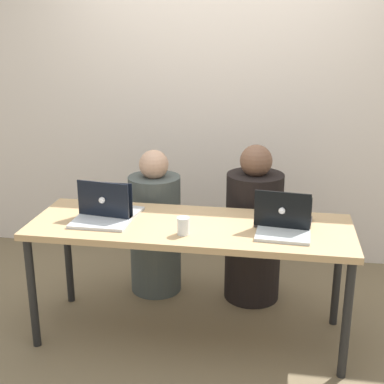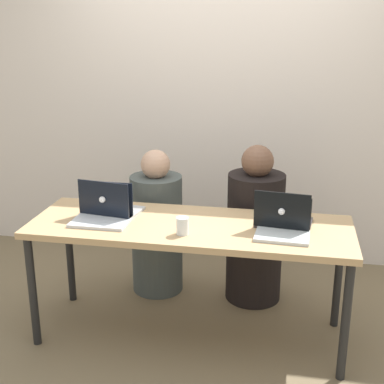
{
  "view_description": "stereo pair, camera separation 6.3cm",
  "coord_description": "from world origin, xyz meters",
  "px_view_note": "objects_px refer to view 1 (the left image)",
  "views": [
    {
      "loc": [
        0.51,
        -2.93,
        1.92
      ],
      "look_at": [
        0.0,
        0.07,
        0.93
      ],
      "focal_mm": 50.0,
      "sensor_mm": 36.0,
      "label": 1
    },
    {
      "loc": [
        0.57,
        -2.92,
        1.92
      ],
      "look_at": [
        0.0,
        0.07,
        0.93
      ],
      "focal_mm": 50.0,
      "sensor_mm": 36.0,
      "label": 2
    }
  ],
  "objects_px": {
    "laptop_front_left": "(102,214)",
    "laptop_back_left": "(110,207)",
    "person_on_left": "(155,230)",
    "laptop_back_right": "(283,218)",
    "laptop_front_right": "(283,227)",
    "water_glass_center": "(183,227)",
    "person_on_right": "(253,232)"
  },
  "relations": [
    {
      "from": "laptop_back_left",
      "to": "laptop_front_right",
      "type": "distance_m",
      "value": 1.08
    },
    {
      "from": "person_on_right",
      "to": "laptop_back_left",
      "type": "relative_size",
      "value": 3.04
    },
    {
      "from": "person_on_left",
      "to": "laptop_front_left",
      "type": "xyz_separation_m",
      "value": [
        -0.18,
        -0.61,
        0.33
      ]
    },
    {
      "from": "person_on_right",
      "to": "laptop_back_left",
      "type": "xyz_separation_m",
      "value": [
        -0.88,
        -0.49,
        0.31
      ]
    },
    {
      "from": "person_on_right",
      "to": "laptop_front_left",
      "type": "xyz_separation_m",
      "value": [
        -0.88,
        -0.61,
        0.3
      ]
    },
    {
      "from": "laptop_front_right",
      "to": "water_glass_center",
      "type": "xyz_separation_m",
      "value": [
        -0.56,
        -0.09,
        -0.0
      ]
    },
    {
      "from": "laptop_back_right",
      "to": "water_glass_center",
      "type": "xyz_separation_m",
      "value": [
        -0.56,
        -0.23,
        -0.01
      ]
    },
    {
      "from": "laptop_front_right",
      "to": "water_glass_center",
      "type": "height_order",
      "value": "laptop_front_right"
    },
    {
      "from": "person_on_right",
      "to": "laptop_front_right",
      "type": "distance_m",
      "value": 0.73
    },
    {
      "from": "laptop_back_right",
      "to": "laptop_back_left",
      "type": "distance_m",
      "value": 1.07
    },
    {
      "from": "laptop_front_left",
      "to": "laptop_front_right",
      "type": "height_order",
      "value": "laptop_front_left"
    },
    {
      "from": "laptop_front_left",
      "to": "laptop_back_right",
      "type": "height_order",
      "value": "laptop_back_right"
    },
    {
      "from": "person_on_right",
      "to": "water_glass_center",
      "type": "relative_size",
      "value": 11.17
    },
    {
      "from": "water_glass_center",
      "to": "laptop_back_right",
      "type": "bearing_deg",
      "value": 22.21
    },
    {
      "from": "laptop_front_left",
      "to": "laptop_back_right",
      "type": "relative_size",
      "value": 0.98
    },
    {
      "from": "laptop_front_left",
      "to": "laptop_back_left",
      "type": "bearing_deg",
      "value": 85.71
    },
    {
      "from": "laptop_front_left",
      "to": "water_glass_center",
      "type": "relative_size",
      "value": 3.38
    },
    {
      "from": "person_on_right",
      "to": "water_glass_center",
      "type": "height_order",
      "value": "person_on_right"
    },
    {
      "from": "person_on_right",
      "to": "laptop_front_left",
      "type": "relative_size",
      "value": 3.31
    },
    {
      "from": "person_on_left",
      "to": "laptop_front_left",
      "type": "distance_m",
      "value": 0.71
    },
    {
      "from": "laptop_front_left",
      "to": "laptop_front_right",
      "type": "xyz_separation_m",
      "value": [
        1.08,
        -0.03,
        -0.0
      ]
    },
    {
      "from": "laptop_back_left",
      "to": "laptop_front_right",
      "type": "bearing_deg",
      "value": -178.97
    },
    {
      "from": "laptop_front_left",
      "to": "person_on_left",
      "type": "bearing_deg",
      "value": 73.56
    },
    {
      "from": "laptop_back_right",
      "to": "water_glass_center",
      "type": "relative_size",
      "value": 3.45
    },
    {
      "from": "person_on_left",
      "to": "laptop_back_right",
      "type": "relative_size",
      "value": 3.06
    },
    {
      "from": "laptop_front_right",
      "to": "laptop_front_left",
      "type": "bearing_deg",
      "value": -178.53
    },
    {
      "from": "laptop_back_left",
      "to": "laptop_front_left",
      "type": "bearing_deg",
      "value": 94.47
    },
    {
      "from": "person_on_left",
      "to": "person_on_right",
      "type": "height_order",
      "value": "person_on_right"
    },
    {
      "from": "person_on_right",
      "to": "laptop_back_left",
      "type": "bearing_deg",
      "value": 43.39
    },
    {
      "from": "person_on_left",
      "to": "person_on_right",
      "type": "bearing_deg",
      "value": 174.37
    },
    {
      "from": "water_glass_center",
      "to": "person_on_right",
      "type": "bearing_deg",
      "value": 63.3
    },
    {
      "from": "laptop_back_right",
      "to": "water_glass_center",
      "type": "height_order",
      "value": "laptop_back_right"
    }
  ]
}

